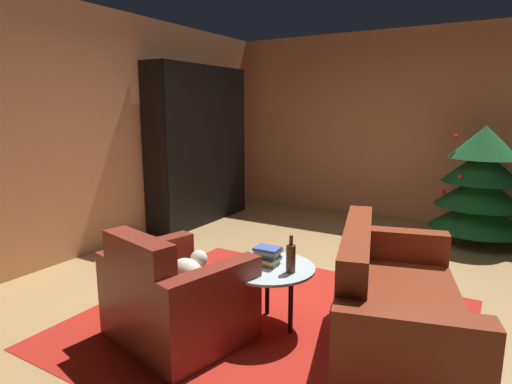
{
  "coord_description": "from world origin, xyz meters",
  "views": [
    {
      "loc": [
        1.39,
        -3.17,
        1.65
      ],
      "look_at": [
        -0.37,
        -0.19,
        0.96
      ],
      "focal_mm": 29.96,
      "sensor_mm": 36.0,
      "label": 1
    }
  ],
  "objects_px": {
    "couch_red": "(393,309)",
    "coffee_table": "(269,272)",
    "bookshelf_unit": "(205,148)",
    "armchair_red": "(175,299)",
    "book_stack_on_table": "(268,255)",
    "decorated_tree": "(481,185)",
    "bottle_on_table": "(291,258)"
  },
  "relations": [
    {
      "from": "book_stack_on_table",
      "to": "decorated_tree",
      "type": "bearing_deg",
      "value": 68.16
    },
    {
      "from": "bottle_on_table",
      "to": "decorated_tree",
      "type": "relative_size",
      "value": 0.19
    },
    {
      "from": "bookshelf_unit",
      "to": "book_stack_on_table",
      "type": "distance_m",
      "value": 3.28
    },
    {
      "from": "bookshelf_unit",
      "to": "couch_red",
      "type": "height_order",
      "value": "bookshelf_unit"
    },
    {
      "from": "couch_red",
      "to": "coffee_table",
      "type": "xyz_separation_m",
      "value": [
        -0.88,
        -0.16,
        0.14
      ]
    },
    {
      "from": "couch_red",
      "to": "decorated_tree",
      "type": "xyz_separation_m",
      "value": [
        0.33,
        2.95,
        0.43
      ]
    },
    {
      "from": "couch_red",
      "to": "decorated_tree",
      "type": "distance_m",
      "value": 3.0
    },
    {
      "from": "armchair_red",
      "to": "couch_red",
      "type": "xyz_separation_m",
      "value": [
        1.38,
        0.65,
        -0.0
      ]
    },
    {
      "from": "bookshelf_unit",
      "to": "book_stack_on_table",
      "type": "relative_size",
      "value": 11.4
    },
    {
      "from": "coffee_table",
      "to": "armchair_red",
      "type": "bearing_deg",
      "value": -135.38
    },
    {
      "from": "armchair_red",
      "to": "decorated_tree",
      "type": "xyz_separation_m",
      "value": [
        1.71,
        3.6,
        0.43
      ]
    },
    {
      "from": "book_stack_on_table",
      "to": "bottle_on_table",
      "type": "bearing_deg",
      "value": -13.41
    },
    {
      "from": "armchair_red",
      "to": "coffee_table",
      "type": "relative_size",
      "value": 1.56
    },
    {
      "from": "couch_red",
      "to": "book_stack_on_table",
      "type": "bearing_deg",
      "value": -171.94
    },
    {
      "from": "armchair_red",
      "to": "coffee_table",
      "type": "bearing_deg",
      "value": 44.62
    },
    {
      "from": "bookshelf_unit",
      "to": "armchair_red",
      "type": "height_order",
      "value": "bookshelf_unit"
    },
    {
      "from": "armchair_red",
      "to": "bottle_on_table",
      "type": "distance_m",
      "value": 0.88
    },
    {
      "from": "couch_red",
      "to": "armchair_red",
      "type": "bearing_deg",
      "value": -154.78
    },
    {
      "from": "coffee_table",
      "to": "bottle_on_table",
      "type": "bearing_deg",
      "value": -6.41
    },
    {
      "from": "bookshelf_unit",
      "to": "bottle_on_table",
      "type": "bearing_deg",
      "value": -42.61
    },
    {
      "from": "armchair_red",
      "to": "bottle_on_table",
      "type": "xyz_separation_m",
      "value": [
        0.69,
        0.47,
        0.29
      ]
    },
    {
      "from": "book_stack_on_table",
      "to": "decorated_tree",
      "type": "distance_m",
      "value": 3.32
    },
    {
      "from": "bookshelf_unit",
      "to": "armchair_red",
      "type": "distance_m",
      "value": 3.43
    },
    {
      "from": "coffee_table",
      "to": "decorated_tree",
      "type": "bearing_deg",
      "value": 68.78
    },
    {
      "from": "decorated_tree",
      "to": "armchair_red",
      "type": "bearing_deg",
      "value": -115.33
    },
    {
      "from": "book_stack_on_table",
      "to": "bottle_on_table",
      "type": "distance_m",
      "value": 0.23
    },
    {
      "from": "bookshelf_unit",
      "to": "couch_red",
      "type": "bearing_deg",
      "value": -33.65
    },
    {
      "from": "armchair_red",
      "to": "couch_red",
      "type": "height_order",
      "value": "couch_red"
    },
    {
      "from": "coffee_table",
      "to": "couch_red",
      "type": "bearing_deg",
      "value": 10.22
    },
    {
      "from": "armchair_red",
      "to": "book_stack_on_table",
      "type": "xyz_separation_m",
      "value": [
        0.47,
        0.52,
        0.26
      ]
    },
    {
      "from": "bookshelf_unit",
      "to": "coffee_table",
      "type": "bearing_deg",
      "value": -44.58
    },
    {
      "from": "bookshelf_unit",
      "to": "couch_red",
      "type": "relative_size",
      "value": 1.2
    }
  ]
}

